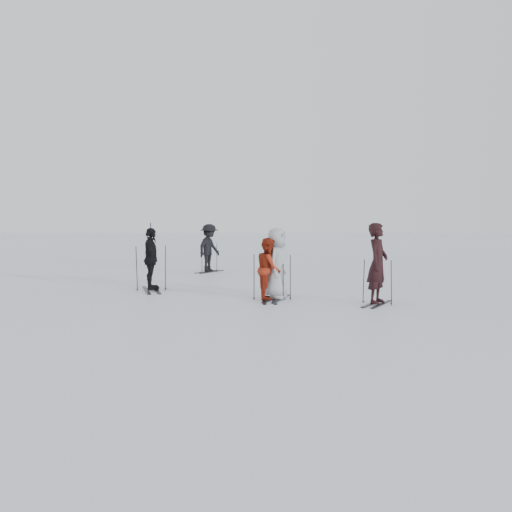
{
  "coord_description": "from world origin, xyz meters",
  "views": [
    {
      "loc": [
        -0.11,
        -15.6,
        2.16
      ],
      "look_at": [
        0.0,
        1.0,
        1.0
      ],
      "focal_mm": 40.0,
      "sensor_mm": 36.0,
      "label": 1
    }
  ],
  "objects": [
    {
      "name": "skis_grey",
      "position": [
        0.52,
        -0.85,
        0.6
      ],
      "size": [
        1.84,
        1.33,
        1.21
      ],
      "primitive_type": null,
      "rotation": [
        0.0,
        0.0,
        1.26
      ],
      "color": "black",
      "rests_on": "ground"
    },
    {
      "name": "skier_near_dark",
      "position": [
        2.96,
        -1.74,
        0.98
      ],
      "size": [
        0.77,
        0.86,
        1.97
      ],
      "primitive_type": "imported",
      "rotation": [
        0.0,
        0.0,
        1.05
      ],
      "color": "black",
      "rests_on": "ground"
    },
    {
      "name": "skier_uphill_far",
      "position": [
        -1.78,
        6.42,
        0.91
      ],
      "size": [
        1.19,
        1.36,
        1.83
      ],
      "primitive_type": "imported",
      "rotation": [
        0.0,
        0.0,
        1.03
      ],
      "color": "black",
      "rests_on": "ground"
    },
    {
      "name": "skier_red",
      "position": [
        0.31,
        -1.01,
        0.79
      ],
      "size": [
        0.61,
        0.78,
        1.58
      ],
      "primitive_type": "imported",
      "rotation": [
        0.0,
        0.0,
        1.58
      ],
      "color": "maroon",
      "rests_on": "ground"
    },
    {
      "name": "piste_marker",
      "position": [
        -4.61,
        9.66,
        0.94
      ],
      "size": [
        0.05,
        0.05,
        1.87
      ],
      "primitive_type": "cylinder",
      "rotation": [
        0.0,
        0.0,
        0.33
      ],
      "color": "black",
      "rests_on": "ground"
    },
    {
      "name": "skis_red",
      "position": [
        0.31,
        -1.01,
        0.61
      ],
      "size": [
        1.7,
        0.91,
        1.23
      ],
      "primitive_type": null,
      "rotation": [
        0.0,
        0.0,
        1.58
      ],
      "color": "black",
      "rests_on": "ground"
    },
    {
      "name": "ground",
      "position": [
        0.0,
        0.0,
        0.0
      ],
      "size": [
        120.0,
        120.0,
        0.0
      ],
      "primitive_type": "plane",
      "color": "silver",
      "rests_on": "ground"
    },
    {
      "name": "skis_uphill_left",
      "position": [
        -3.04,
        0.88,
        0.67
      ],
      "size": [
        2.04,
        1.43,
        1.34
      ],
      "primitive_type": null,
      "rotation": [
        0.0,
        0.0,
        1.84
      ],
      "color": "black",
      "rests_on": "ground"
    },
    {
      "name": "skier_uphill_left",
      "position": [
        -3.04,
        0.88,
        0.9
      ],
      "size": [
        0.7,
        1.13,
        1.8
      ],
      "primitive_type": "imported",
      "rotation": [
        0.0,
        0.0,
        1.84
      ],
      "color": "black",
      "rests_on": "ground"
    },
    {
      "name": "skier_grey",
      "position": [
        0.52,
        -0.85,
        0.92
      ],
      "size": [
        0.83,
        1.03,
        1.83
      ],
      "primitive_type": "imported",
      "rotation": [
        0.0,
        0.0,
        1.26
      ],
      "color": "#A1A7AA",
      "rests_on": "ground"
    },
    {
      "name": "skis_uphill_far",
      "position": [
        -1.78,
        6.42,
        0.58
      ],
      "size": [
        1.79,
        1.53,
        1.16
      ],
      "primitive_type": null,
      "rotation": [
        0.0,
        0.0,
        1.03
      ],
      "color": "black",
      "rests_on": "ground"
    },
    {
      "name": "skis_near_dark",
      "position": [
        2.96,
        -1.74,
        0.57
      ],
      "size": [
        1.76,
        1.49,
        1.14
      ],
      "primitive_type": null,
      "rotation": [
        0.0,
        0.0,
        1.05
      ],
      "color": "black",
      "rests_on": "ground"
    }
  ]
}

